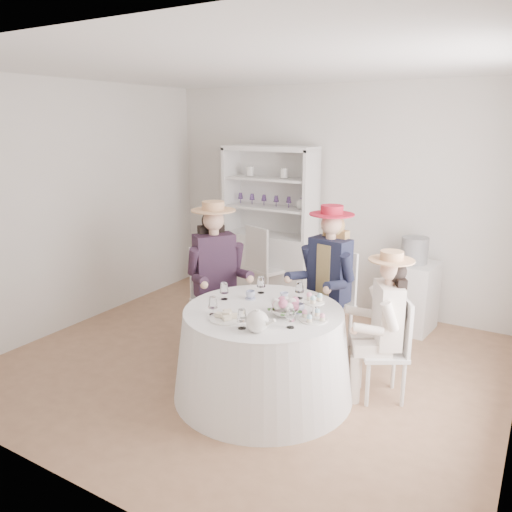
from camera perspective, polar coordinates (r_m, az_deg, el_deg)
The scene contains 22 objects.
ground at distance 4.92m, azimuth -0.61°, elevation -12.16°, with size 4.50×4.50×0.00m, color #8D6546.
ceiling at distance 4.40m, azimuth -0.71°, elevation 20.91°, with size 4.50×4.50×0.00m, color white.
wall_back at distance 6.24m, azimuth 8.98°, elevation 6.56°, with size 4.50×4.50×0.00m, color silver.
wall_front at distance 3.00m, azimuth -20.91°, elevation -3.40°, with size 4.50×4.50×0.00m, color silver.
wall_left at distance 5.94m, azimuth -19.64°, elevation 5.45°, with size 4.50×4.50×0.00m, color silver.
tea_table at distance 4.28m, azimuth 0.84°, elevation -10.93°, with size 1.52×1.52×0.76m.
hutch at distance 6.41m, azimuth 1.66°, elevation 1.06°, with size 1.28×0.73×1.97m.
side_table at distance 5.81m, azimuth 17.27°, elevation -4.39°, with size 0.49×0.49×0.77m, color silver.
hatbox at distance 5.67m, azimuth 17.68°, elevation 0.64°, with size 0.28×0.28×0.28m, color black.
guest_left at distance 4.93m, azimuth -4.65°, elevation -1.43°, with size 0.65×0.62×1.52m.
guest_mid at distance 4.86m, azimuth 8.26°, elevation -1.87°, with size 0.56×0.60×1.50m.
guest_right at distance 4.21m, azimuth 14.49°, elevation -6.81°, with size 0.54×0.50×1.27m.
spare_chair at distance 6.16m, azimuth 0.94°, elevation -0.93°, with size 0.55×0.55×1.04m.
teacup_a at distance 4.36m, azimuth -0.62°, elevation -4.52°, with size 0.08×0.08×0.07m, color white.
teacup_b at distance 4.30m, azimuth 3.24°, elevation -4.76°, with size 0.08×0.08×0.07m, color white.
teacup_c at distance 4.07m, azimuth 4.97°, elevation -6.00°, with size 0.08×0.08×0.06m, color white.
flower_bowl at distance 4.00m, azimuth 3.36°, elevation -6.48°, with size 0.22×0.22×0.05m, color white.
flower_arrangement at distance 3.99m, azimuth 3.41°, elevation -5.46°, with size 0.20×0.20×0.07m.
table_teapot at distance 3.69m, azimuth 0.17°, elevation -7.48°, with size 0.24×0.17×0.18m.
sandwich_plate at distance 3.93m, azimuth -3.37°, elevation -7.00°, with size 0.28×0.28×0.06m.
cupcake_stand at distance 3.91m, azimuth 6.59°, elevation -6.25°, with size 0.22×0.22×0.21m.
stemware_set at distance 4.10m, azimuth 0.87°, elevation -5.18°, with size 0.89×0.89×0.15m.
Camera 1 is at (2.27, -3.74, 2.25)m, focal length 35.00 mm.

